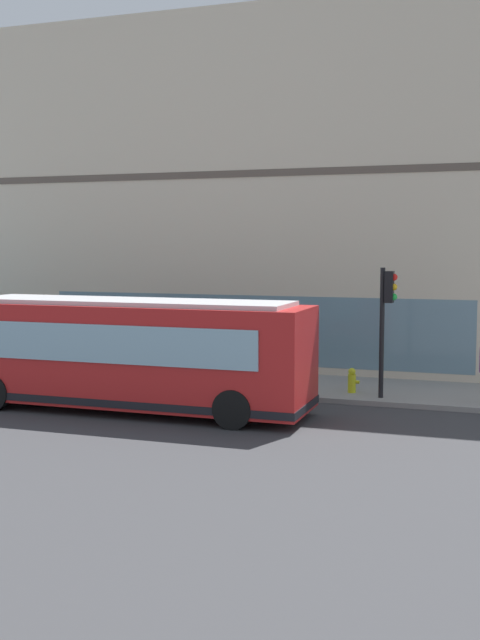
{
  "coord_description": "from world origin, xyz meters",
  "views": [
    {
      "loc": [
        -19.27,
        -8.52,
        4.55
      ],
      "look_at": [
        2.52,
        -1.04,
        2.34
      ],
      "focal_mm": 44.05,
      "sensor_mm": 36.0,
      "label": 1
    }
  ],
  "objects_px": {
    "pedestrian_walking_along_curb": "(179,341)",
    "pedestrian_by_light_pole": "(277,358)",
    "newspaper_vending_box": "(224,373)",
    "traffic_light_near_corner": "(387,307)",
    "city_bus_nearside": "(129,355)",
    "fire_hydrant": "(352,381)"
  },
  "relations": [
    {
      "from": "fire_hydrant",
      "to": "pedestrian_walking_along_curb",
      "type": "distance_m",
      "value": 6.99
    },
    {
      "from": "city_bus_nearside",
      "to": "pedestrian_by_light_pole",
      "type": "relative_size",
      "value": 5.96
    },
    {
      "from": "pedestrian_walking_along_curb",
      "to": "pedestrian_by_light_pole",
      "type": "xyz_separation_m",
      "value": [
        -2.55,
        -4.35,
        -0.05
      ]
    },
    {
      "from": "pedestrian_walking_along_curb",
      "to": "pedestrian_by_light_pole",
      "type": "bearing_deg",
      "value": -120.38
    },
    {
      "from": "fire_hydrant",
      "to": "pedestrian_walking_along_curb",
      "type": "height_order",
      "value": "pedestrian_walking_along_curb"
    },
    {
      "from": "newspaper_vending_box",
      "to": "pedestrian_by_light_pole",
      "type": "bearing_deg",
      "value": -87.28
    },
    {
      "from": "pedestrian_walking_along_curb",
      "to": "newspaper_vending_box",
      "type": "bearing_deg",
      "value": -134.7
    },
    {
      "from": "fire_hydrant",
      "to": "newspaper_vending_box",
      "type": "distance_m",
      "value": 3.96
    },
    {
      "from": "traffic_light_near_corner",
      "to": "pedestrian_by_light_pole",
      "type": "xyz_separation_m",
      "value": [
        0.19,
        3.31,
        -1.65
      ]
    },
    {
      "from": "city_bus_nearside",
      "to": "fire_hydrant",
      "type": "height_order",
      "value": "city_bus_nearside"
    },
    {
      "from": "city_bus_nearside",
      "to": "pedestrian_walking_along_curb",
      "type": "bearing_deg",
      "value": 10.79
    },
    {
      "from": "traffic_light_near_corner",
      "to": "pedestrian_walking_along_curb",
      "type": "relative_size",
      "value": 2.13
    },
    {
      "from": "newspaper_vending_box",
      "to": "pedestrian_walking_along_curb",
      "type": "bearing_deg",
      "value": 45.3
    },
    {
      "from": "pedestrian_by_light_pole",
      "to": "newspaper_vending_box",
      "type": "bearing_deg",
      "value": 92.72
    },
    {
      "from": "fire_hydrant",
      "to": "pedestrian_walking_along_curb",
      "type": "relative_size",
      "value": 0.42
    },
    {
      "from": "traffic_light_near_corner",
      "to": "fire_hydrant",
      "type": "xyz_separation_m",
      "value": [
        0.51,
        1.06,
        -2.26
      ]
    },
    {
      "from": "pedestrian_walking_along_curb",
      "to": "pedestrian_by_light_pole",
      "type": "relative_size",
      "value": 1.04
    },
    {
      "from": "city_bus_nearside",
      "to": "pedestrian_walking_along_curb",
      "type": "relative_size",
      "value": 5.7
    },
    {
      "from": "pedestrian_walking_along_curb",
      "to": "newspaper_vending_box",
      "type": "height_order",
      "value": "pedestrian_walking_along_curb"
    },
    {
      "from": "city_bus_nearside",
      "to": "newspaper_vending_box",
      "type": "bearing_deg",
      "value": -23.59
    },
    {
      "from": "traffic_light_near_corner",
      "to": "pedestrian_walking_along_curb",
      "type": "xyz_separation_m",
      "value": [
        2.74,
        7.66,
        -1.6
      ]
    },
    {
      "from": "fire_hydrant",
      "to": "pedestrian_walking_along_curb",
      "type": "bearing_deg",
      "value": 71.37
    }
  ]
}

